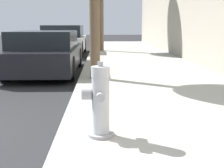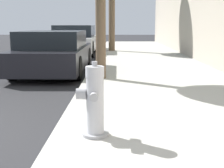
% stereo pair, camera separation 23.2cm
% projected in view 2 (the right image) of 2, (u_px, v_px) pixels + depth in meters
% --- Properties ---
extents(sidewalk_slab, '(3.52, 40.00, 0.16)m').
position_uv_depth(sidewalk_slab, '(215.00, 154.00, 3.18)').
color(sidewalk_slab, '#A8A59E').
rests_on(sidewalk_slab, ground_plane).
extents(fire_hydrant, '(0.35, 0.37, 0.84)m').
position_uv_depth(fire_hydrant, '(94.00, 102.00, 3.43)').
color(fire_hydrant, '#97979C').
rests_on(fire_hydrant, sidewalk_slab).
extents(parked_car_near, '(1.82, 4.22, 1.21)m').
position_uv_depth(parked_car_near, '(54.00, 52.00, 8.95)').
color(parked_car_near, black).
rests_on(parked_car_near, ground_plane).
extents(parked_car_mid, '(1.87, 4.42, 1.35)m').
position_uv_depth(parked_car_mid, '(76.00, 40.00, 14.54)').
color(parked_car_mid, silver).
rests_on(parked_car_mid, ground_plane).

